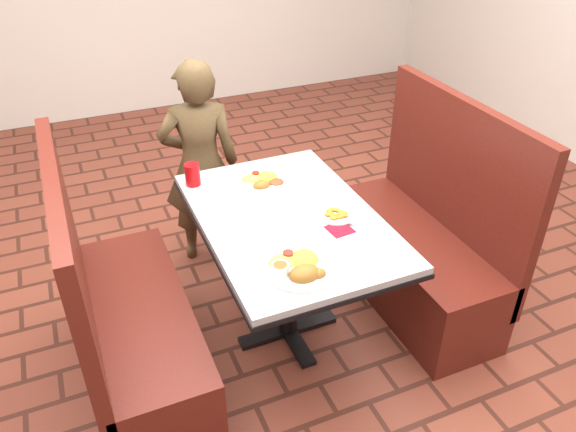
{
  "coord_description": "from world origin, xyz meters",
  "views": [
    {
      "loc": [
        -0.88,
        -2.04,
        2.19
      ],
      "look_at": [
        0.0,
        0.0,
        0.75
      ],
      "focal_mm": 35.0,
      "sensor_mm": 36.0,
      "label": 1
    }
  ],
  "objects_px": {
    "dining_table": "(288,233)",
    "near_dinner_plate": "(300,264)",
    "far_dinner_plate": "(263,179)",
    "red_tumbler": "(192,174)",
    "diner_person": "(200,165)",
    "booth_bench_right": "(419,249)",
    "booth_bench_left": "(131,328)",
    "plantain_plate": "(336,215)"
  },
  "relations": [
    {
      "from": "booth_bench_right",
      "to": "far_dinner_plate",
      "type": "xyz_separation_m",
      "value": [
        -0.79,
        0.34,
        0.45
      ]
    },
    {
      "from": "far_dinner_plate",
      "to": "near_dinner_plate",
      "type": "bearing_deg",
      "value": -99.71
    },
    {
      "from": "near_dinner_plate",
      "to": "plantain_plate",
      "type": "distance_m",
      "value": 0.44
    },
    {
      "from": "dining_table",
      "to": "booth_bench_left",
      "type": "xyz_separation_m",
      "value": [
        -0.8,
        0.0,
        -0.32
      ]
    },
    {
      "from": "booth_bench_right",
      "to": "plantain_plate",
      "type": "xyz_separation_m",
      "value": [
        -0.59,
        -0.1,
        0.43
      ]
    },
    {
      "from": "near_dinner_plate",
      "to": "booth_bench_left",
      "type": "bearing_deg",
      "value": 149.5
    },
    {
      "from": "plantain_plate",
      "to": "red_tumbler",
      "type": "distance_m",
      "value": 0.78
    },
    {
      "from": "dining_table",
      "to": "red_tumbler",
      "type": "distance_m",
      "value": 0.6
    },
    {
      "from": "diner_person",
      "to": "booth_bench_right",
      "type": "bearing_deg",
      "value": 150.19
    },
    {
      "from": "near_dinner_plate",
      "to": "red_tumbler",
      "type": "relative_size",
      "value": 2.61
    },
    {
      "from": "near_dinner_plate",
      "to": "red_tumbler",
      "type": "xyz_separation_m",
      "value": [
        -0.21,
        0.87,
        0.02
      ]
    },
    {
      "from": "far_dinner_plate",
      "to": "red_tumbler",
      "type": "distance_m",
      "value": 0.36
    },
    {
      "from": "booth_bench_left",
      "to": "booth_bench_right",
      "type": "bearing_deg",
      "value": 0.0
    },
    {
      "from": "diner_person",
      "to": "red_tumbler",
      "type": "relative_size",
      "value": 11.06
    },
    {
      "from": "diner_person",
      "to": "plantain_plate",
      "type": "relative_size",
      "value": 7.82
    },
    {
      "from": "plantain_plate",
      "to": "red_tumbler",
      "type": "xyz_separation_m",
      "value": [
        -0.54,
        0.57,
        0.05
      ]
    },
    {
      "from": "diner_person",
      "to": "plantain_plate",
      "type": "xyz_separation_m",
      "value": [
        0.39,
        -0.97,
        0.12
      ]
    },
    {
      "from": "booth_bench_left",
      "to": "plantain_plate",
      "type": "bearing_deg",
      "value": -5.52
    },
    {
      "from": "diner_person",
      "to": "red_tumbler",
      "type": "height_order",
      "value": "diner_person"
    },
    {
      "from": "far_dinner_plate",
      "to": "plantain_plate",
      "type": "height_order",
      "value": "far_dinner_plate"
    },
    {
      "from": "booth_bench_right",
      "to": "red_tumbler",
      "type": "bearing_deg",
      "value": 157.29
    },
    {
      "from": "diner_person",
      "to": "far_dinner_plate",
      "type": "xyz_separation_m",
      "value": [
        0.2,
        -0.54,
        0.13
      ]
    },
    {
      "from": "booth_bench_left",
      "to": "diner_person",
      "type": "height_order",
      "value": "diner_person"
    },
    {
      "from": "diner_person",
      "to": "far_dinner_plate",
      "type": "height_order",
      "value": "diner_person"
    },
    {
      "from": "near_dinner_plate",
      "to": "red_tumbler",
      "type": "distance_m",
      "value": 0.9
    },
    {
      "from": "booth_bench_right",
      "to": "booth_bench_left",
      "type": "bearing_deg",
      "value": 180.0
    },
    {
      "from": "near_dinner_plate",
      "to": "red_tumbler",
      "type": "bearing_deg",
      "value": 103.6
    },
    {
      "from": "near_dinner_plate",
      "to": "diner_person",
      "type": "bearing_deg",
      "value": 93.17
    },
    {
      "from": "diner_person",
      "to": "plantain_plate",
      "type": "height_order",
      "value": "diner_person"
    },
    {
      "from": "plantain_plate",
      "to": "red_tumbler",
      "type": "relative_size",
      "value": 1.41
    },
    {
      "from": "red_tumbler",
      "to": "booth_bench_left",
      "type": "bearing_deg",
      "value": -134.72
    },
    {
      "from": "dining_table",
      "to": "near_dinner_plate",
      "type": "bearing_deg",
      "value": -106.63
    },
    {
      "from": "far_dinner_plate",
      "to": "plantain_plate",
      "type": "bearing_deg",
      "value": -65.55
    },
    {
      "from": "dining_table",
      "to": "booth_bench_right",
      "type": "xyz_separation_m",
      "value": [
        0.8,
        0.0,
        -0.32
      ]
    },
    {
      "from": "diner_person",
      "to": "plantain_plate",
      "type": "bearing_deg",
      "value": 123.78
    },
    {
      "from": "near_dinner_plate",
      "to": "far_dinner_plate",
      "type": "xyz_separation_m",
      "value": [
        0.13,
        0.74,
        -0.01
      ]
    },
    {
      "from": "dining_table",
      "to": "diner_person",
      "type": "relative_size",
      "value": 0.95
    },
    {
      "from": "near_dinner_plate",
      "to": "far_dinner_plate",
      "type": "relative_size",
      "value": 1.13
    },
    {
      "from": "booth_bench_left",
      "to": "plantain_plate",
      "type": "height_order",
      "value": "booth_bench_left"
    },
    {
      "from": "far_dinner_plate",
      "to": "plantain_plate",
      "type": "xyz_separation_m",
      "value": [
        0.2,
        -0.43,
        -0.01
      ]
    },
    {
      "from": "booth_bench_right",
      "to": "diner_person",
      "type": "xyz_separation_m",
      "value": [
        -0.99,
        0.87,
        0.31
      ]
    },
    {
      "from": "dining_table",
      "to": "far_dinner_plate",
      "type": "relative_size",
      "value": 4.54
    }
  ]
}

